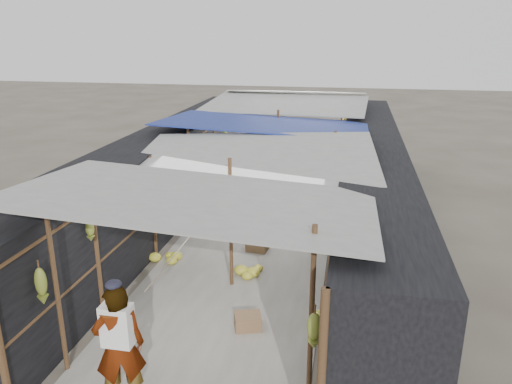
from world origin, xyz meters
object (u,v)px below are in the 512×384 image
Objects in this scene: vendor_elderly at (119,347)px; vendor_seated at (336,167)px; crate_near at (248,322)px; black_basin at (316,213)px; shopper_blue at (246,189)px.

vendor_elderly is 11.86m from vendor_seated.
crate_near reaches higher than black_basin.
shopper_blue is (-1.20, 5.42, 0.59)m from crate_near.
vendor_seated is at bearing 66.36° from shopper_blue.
shopper_blue reaches higher than vendor_seated.
vendor_elderly is (-1.28, -2.06, 0.77)m from crate_near.
black_basin is 0.44× the size of shopper_blue.
shopper_blue is at bearing -29.53° from vendor_seated.
vendor_elderly is at bearing -85.59° from shopper_blue.
crate_near is 0.25× the size of vendor_elderly.
black_basin is at bearing -6.03° from vendor_seated.
crate_near is 5.64m from black_basin.
black_basin is at bearing -129.02° from vendor_elderly.
shopper_blue is at bearing 84.78° from crate_near.
black_basin is 0.84× the size of vendor_seated.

